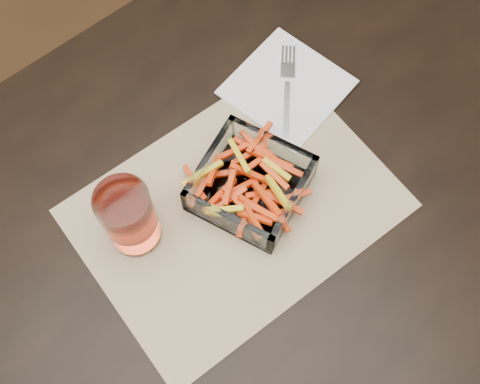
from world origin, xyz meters
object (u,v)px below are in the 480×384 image
at_px(tumbler, 130,219).
at_px(glass_bowl, 250,185).
at_px(dining_table, 210,273).
at_px(fork, 287,87).

bearing_deg(tumbler, glass_bowl, -17.80).
bearing_deg(dining_table, tumbler, 121.84).
distance_m(glass_bowl, tumbler, 0.18).
bearing_deg(glass_bowl, fork, 31.67).
relative_size(glass_bowl, fork, 1.39).
relative_size(dining_table, fork, 11.58).
height_order(dining_table, glass_bowl, glass_bowl).
relative_size(dining_table, tumbler, 12.19).
xyz_separation_m(tumbler, fork, (0.33, 0.05, -0.06)).
bearing_deg(glass_bowl, dining_table, -161.76).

